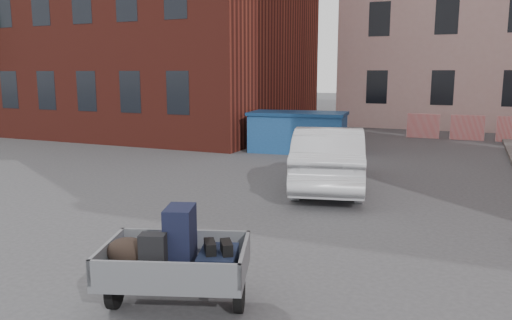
% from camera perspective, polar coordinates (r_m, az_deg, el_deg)
% --- Properties ---
extents(ground, '(120.00, 120.00, 0.00)m').
position_cam_1_polar(ground, '(8.47, -8.79, -8.60)').
color(ground, '#38383A').
rests_on(ground, ground).
extents(far_building, '(6.00, 6.00, 8.00)m').
position_cam_1_polar(far_building, '(37.70, -17.15, 11.50)').
color(far_building, maroon).
rests_on(far_building, ground).
extents(barriers, '(4.70, 0.18, 1.00)m').
position_cam_1_polar(barriers, '(21.88, 23.00, 3.43)').
color(barriers, red).
rests_on(barriers, ground).
extents(trailer, '(1.87, 1.98, 1.20)m').
position_cam_1_polar(trailer, '(5.79, -9.30, -11.10)').
color(trailer, black).
rests_on(trailer, ground).
extents(dumpster, '(3.43, 2.05, 1.37)m').
position_cam_1_polar(dumpster, '(17.15, 4.81, 3.23)').
color(dumpster, navy).
rests_on(dumpster, ground).
extents(silver_car, '(2.54, 4.61, 1.44)m').
position_cam_1_polar(silver_car, '(11.80, 8.31, 0.29)').
color(silver_car, silver).
rests_on(silver_car, ground).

